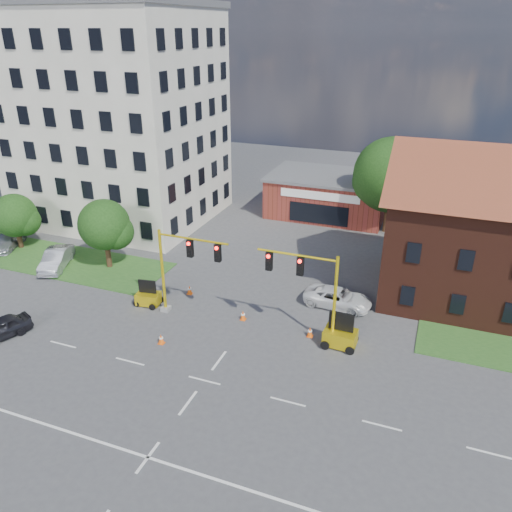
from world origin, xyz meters
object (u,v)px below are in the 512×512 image
(signal_mast_west, at_px, (183,265))
(trailer_west, at_px, (148,297))
(trailer_east, at_px, (340,336))
(signal_mast_east, at_px, (309,286))
(pickup_white, at_px, (338,298))

(signal_mast_west, distance_m, trailer_west, 4.64)
(trailer_west, bearing_deg, trailer_east, -9.94)
(signal_mast_west, bearing_deg, trailer_west, 174.60)
(signal_mast_west, xyz_separation_m, signal_mast_east, (8.71, 0.00, 0.00))
(signal_mast_east, height_order, trailer_west, signal_mast_east)
(trailer_west, bearing_deg, signal_mast_east, -10.78)
(signal_mast_east, bearing_deg, trailer_west, 178.54)
(signal_mast_east, xyz_separation_m, trailer_west, (-11.93, 0.30, -3.33))
(trailer_east, bearing_deg, trailer_west, -178.24)
(signal_mast_west, distance_m, trailer_east, 11.31)
(trailer_east, bearing_deg, signal_mast_west, -176.82)
(trailer_east, distance_m, pickup_white, 4.95)
(signal_mast_east, height_order, trailer_east, signal_mast_east)
(signal_mast_west, relative_size, pickup_white, 1.28)
(pickup_white, bearing_deg, signal_mast_east, 173.99)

